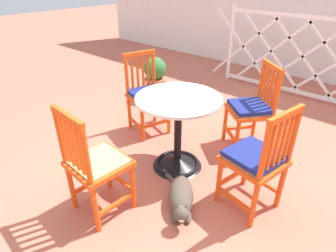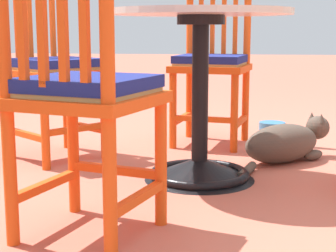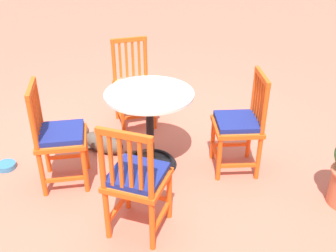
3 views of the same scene
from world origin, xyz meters
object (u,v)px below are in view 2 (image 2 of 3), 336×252
(cafe_table, at_px, (200,115))
(pet_water_bowl, at_px, (272,126))
(orange_chair_tucked_in, at_px, (212,65))
(orange_chair_facing_out, at_px, (84,96))
(orange_chair_near_fence, at_px, (53,70))
(tabby_cat, at_px, (288,143))

(cafe_table, relative_size, pet_water_bowl, 4.47)
(cafe_table, xyz_separation_m, orange_chair_tucked_in, (0.78, -0.03, 0.16))
(cafe_table, bearing_deg, pet_water_bowl, -18.17)
(orange_chair_tucked_in, bearing_deg, pet_water_bowl, -38.93)
(pet_water_bowl, bearing_deg, orange_chair_facing_out, 159.58)
(orange_chair_facing_out, bearing_deg, cafe_table, -24.24)
(cafe_table, xyz_separation_m, orange_chair_near_fence, (0.35, 0.75, 0.16))
(orange_chair_facing_out, distance_m, orange_chair_tucked_in, 1.52)
(orange_chair_facing_out, distance_m, orange_chair_near_fence, 1.14)
(cafe_table, relative_size, tabby_cat, 1.26)
(orange_chair_facing_out, xyz_separation_m, pet_water_bowl, (1.96, -0.73, -0.42))
(cafe_table, xyz_separation_m, orange_chair_facing_out, (-0.71, 0.32, 0.16))
(tabby_cat, bearing_deg, orange_chair_near_fence, 91.20)
(orange_chair_tucked_in, xyz_separation_m, orange_chair_near_fence, (-0.43, 0.78, 0.00))
(cafe_table, height_order, orange_chair_facing_out, orange_chair_facing_out)
(cafe_table, distance_m, orange_chair_near_fence, 0.85)
(orange_chair_facing_out, height_order, orange_chair_near_fence, same)
(orange_chair_facing_out, bearing_deg, pet_water_bowl, -20.42)
(tabby_cat, relative_size, pet_water_bowl, 3.55)
(cafe_table, distance_m, tabby_cat, 0.59)
(cafe_table, distance_m, orange_chair_facing_out, 0.79)
(orange_chair_tucked_in, distance_m, tabby_cat, 0.66)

